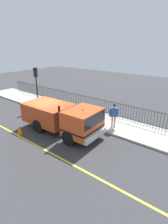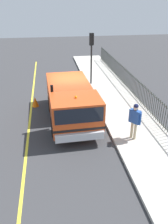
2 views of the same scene
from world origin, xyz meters
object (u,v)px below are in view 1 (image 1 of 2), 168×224
object	(u,v)px
traffic_light_near	(36,80)
traffic_cone	(20,130)
worker_standing	(114,113)
work_truck	(64,117)

from	to	relation	value
traffic_light_near	traffic_cone	world-z (taller)	traffic_light_near
worker_standing	work_truck	bearing A→B (deg)	11.91
traffic_light_near	worker_standing	bearing A→B (deg)	89.32
worker_standing	traffic_cone	xyz separation A→B (m)	(-4.75, 4.71, -0.94)
work_truck	traffic_light_near	distance (m)	6.20
work_truck	traffic_light_near	world-z (taller)	traffic_light_near
worker_standing	traffic_light_near	xyz separation A→B (m)	(-0.58, 8.00, 1.58)
work_truck	worker_standing	world-z (taller)	work_truck
work_truck	worker_standing	xyz separation A→B (m)	(2.69, -2.39, 0.03)
traffic_cone	traffic_light_near	bearing A→B (deg)	38.27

